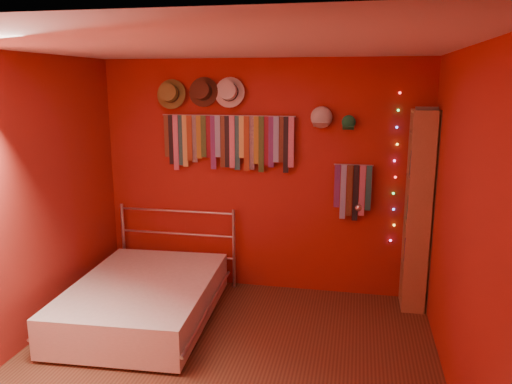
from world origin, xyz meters
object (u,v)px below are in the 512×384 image
Objects in this scene: tie_rack at (228,140)px; reading_lamp at (359,207)px; bookshelf at (423,211)px; bed at (144,299)px.

reading_lamp is (1.40, -0.16, -0.63)m from tie_rack.
bookshelf reaches higher than tie_rack.
tie_rack is 2.12m from bookshelf.
bookshelf is at bearing -4.39° from tie_rack.
tie_rack is at bearing 175.61° from bookshelf.
tie_rack reaches higher than bed.
reading_lamp is 2.30m from bed.
tie_rack is 0.72× the size of bookshelf.
tie_rack is at bearing 173.43° from reading_lamp.
reading_lamp is at bearing -179.44° from bookshelf.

